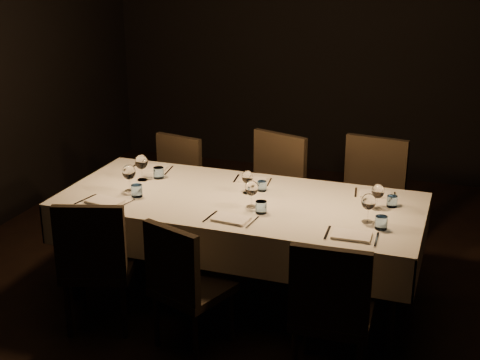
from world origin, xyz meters
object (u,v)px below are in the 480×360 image
(chair_near_left, at_px, (96,259))
(chair_near_center, at_px, (184,280))
(dining_table, at_px, (240,209))
(chair_far_left, at_px, (172,185))
(chair_far_right, at_px, (369,198))
(chair_far_center, at_px, (270,192))
(chair_near_right, at_px, (331,307))

(chair_near_left, relative_size, chair_near_center, 1.07)
(dining_table, bearing_deg, chair_far_left, 139.97)
(chair_far_left, xyz_separation_m, chair_far_right, (1.65, 0.11, 0.05))
(chair_far_center, bearing_deg, chair_near_center, -75.92)
(chair_near_center, bearing_deg, dining_table, -78.12)
(chair_near_right, relative_size, chair_far_left, 1.01)
(chair_near_right, height_order, chair_far_left, chair_near_right)
(chair_near_right, bearing_deg, dining_table, -47.12)
(dining_table, relative_size, chair_near_left, 2.71)
(chair_far_left, bearing_deg, dining_table, -28.24)
(chair_near_left, relative_size, chair_near_right, 1.01)
(chair_far_left, relative_size, chair_far_center, 0.90)
(chair_far_right, bearing_deg, chair_far_left, -169.47)
(chair_near_center, xyz_separation_m, chair_far_center, (0.11, 1.49, 0.07))
(chair_near_right, distance_m, chair_far_left, 2.29)
(dining_table, distance_m, chair_near_center, 0.79)
(dining_table, height_order, chair_far_left, chair_far_left)
(chair_near_right, distance_m, chair_far_right, 1.65)
(chair_near_center, bearing_deg, chair_near_right, -164.05)
(chair_near_left, bearing_deg, chair_far_left, -102.43)
(dining_table, height_order, chair_near_right, chair_near_right)
(chair_near_center, distance_m, chair_far_right, 1.82)
(chair_far_left, bearing_deg, chair_far_center, 11.95)
(chair_near_left, height_order, chair_near_right, chair_near_left)
(dining_table, xyz_separation_m, chair_far_right, (0.78, 0.84, -0.13))
(chair_far_left, distance_m, chair_far_right, 1.65)
(chair_near_center, bearing_deg, chair_far_left, -43.35)
(dining_table, xyz_separation_m, chair_far_center, (0.00, 0.73, -0.13))
(chair_near_center, distance_m, chair_near_right, 0.94)
(dining_table, height_order, chair_near_center, chair_near_center)
(chair_near_right, relative_size, chair_far_right, 0.90)
(chair_near_center, relative_size, chair_near_right, 0.94)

